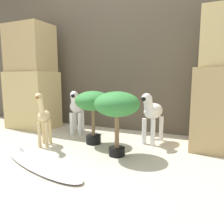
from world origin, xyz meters
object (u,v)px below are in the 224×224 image
at_px(giraffe_figurine, 44,117).
at_px(potted_palm_front, 117,106).
at_px(zebra_right, 152,113).
at_px(potted_palm_back, 93,104).
at_px(zebra_left, 76,108).
at_px(surfboard, 40,162).

xyz_separation_m(giraffe_figurine, potted_palm_front, (0.84, 0.06, 0.15)).
height_order(zebra_right, giraffe_figurine, giraffe_figurine).
relative_size(potted_palm_front, potted_palm_back, 1.03).
height_order(potted_palm_front, potted_palm_back, potted_palm_front).
distance_m(zebra_left, surfboard, 1.14).
distance_m(zebra_left, giraffe_figurine, 0.61).
bearing_deg(surfboard, potted_palm_back, 80.99).
relative_size(zebra_right, potted_palm_front, 0.94).
xyz_separation_m(zebra_right, surfboard, (-0.70, -1.03, -0.33)).
height_order(giraffe_figurine, surfboard, giraffe_figurine).
xyz_separation_m(zebra_left, surfboard, (0.32, -1.04, -0.33)).
relative_size(zebra_right, potted_palm_back, 0.97).
xyz_separation_m(zebra_right, zebra_left, (-1.02, 0.01, 0.00)).
xyz_separation_m(zebra_right, potted_palm_back, (-0.59, -0.30, 0.10)).
relative_size(zebra_right, surfboard, 0.51).
height_order(zebra_right, zebra_left, same).
relative_size(zebra_left, potted_palm_back, 0.97).
bearing_deg(giraffe_figurine, zebra_right, 30.30).
relative_size(zebra_right, zebra_left, 1.00).
height_order(zebra_left, giraffe_figurine, giraffe_figurine).
bearing_deg(zebra_left, surfboard, -73.02).
xyz_separation_m(giraffe_figurine, surfboard, (0.33, -0.43, -0.30)).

